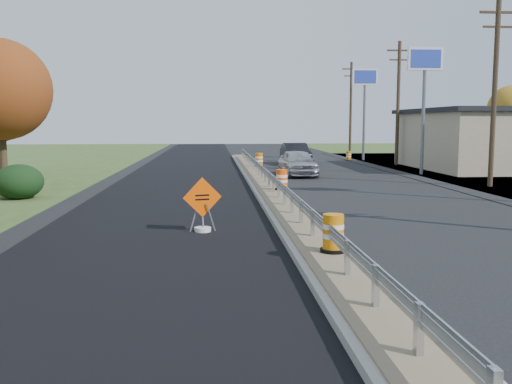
{
  "coord_description": "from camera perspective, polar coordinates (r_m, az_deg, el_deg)",
  "views": [
    {
      "loc": [
        -2.69,
        -19.03,
        3.27
      ],
      "look_at": [
        -1.33,
        -1.25,
        1.1
      ],
      "focal_mm": 40.0,
      "sensor_mm": 36.0,
      "label": 1
    }
  ],
  "objects": [
    {
      "name": "median",
      "position": [
        27.35,
        1.29,
        0.3
      ],
      "size": [
        1.6,
        55.0,
        0.23
      ],
      "color": "gray",
      "rests_on": "ground"
    },
    {
      "name": "barrel_median_near",
      "position": [
        13.61,
        7.72,
        -4.17
      ],
      "size": [
        0.62,
        0.62,
        0.9
      ],
      "color": "black",
      "rests_on": "median"
    },
    {
      "name": "tree_near_red",
      "position": [
        30.85,
        -24.24,
        9.3
      ],
      "size": [
        4.95,
        4.95,
        7.35
      ],
      "color": "#473523",
      "rests_on": "ground"
    },
    {
      "name": "barrel_median_mid",
      "position": [
        25.94,
        2.6,
        1.2
      ],
      "size": [
        0.64,
        0.64,
        0.93
      ],
      "color": "black",
      "rests_on": "median"
    },
    {
      "name": "ground",
      "position": [
        19.5,
        3.61,
        -2.73
      ],
      "size": [
        140.0,
        140.0,
        0.0
      ],
      "primitive_type": "plane",
      "color": "black",
      "rests_on": "ground"
    },
    {
      "name": "barrel_median_far",
      "position": [
        39.66,
        0.31,
        3.21
      ],
      "size": [
        0.65,
        0.65,
        0.95
      ],
      "color": "black",
      "rests_on": "median"
    },
    {
      "name": "hedge_north",
      "position": [
        26.49,
        -22.65,
        0.97
      ],
      "size": [
        2.09,
        2.09,
        1.52
      ],
      "primitive_type": "ellipsoid",
      "color": "black",
      "rests_on": "ground"
    },
    {
      "name": "pylon_sign_north",
      "position": [
        50.88,
        10.83,
        10.43
      ],
      "size": [
        2.2,
        0.3,
        7.9
      ],
      "color": "slate",
      "rests_on": "ground"
    },
    {
      "name": "caution_sign",
      "position": [
        17.21,
        -5.36,
        -2.62
      ],
      "size": [
        1.15,
        0.5,
        1.66
      ],
      "rotation": [
        0.0,
        0.0,
        0.3
      ],
      "color": "white",
      "rests_on": "ground"
    },
    {
      "name": "milled_overlay",
      "position": [
        29.26,
        -7.71,
        0.47
      ],
      "size": [
        7.2,
        120.0,
        0.01
      ],
      "primitive_type": "cube",
      "color": "black",
      "rests_on": "ground"
    },
    {
      "name": "car_dark_mid",
      "position": [
        45.14,
        3.96,
        3.84
      ],
      "size": [
        1.94,
        5.16,
        1.68
      ],
      "primitive_type": "imported",
      "rotation": [
        0.0,
        0.0,
        0.03
      ],
      "color": "black",
      "rests_on": "ground"
    },
    {
      "name": "guardrail",
      "position": [
        28.27,
        1.09,
        1.78
      ],
      "size": [
        0.1,
        46.15,
        0.72
      ],
      "color": "silver",
      "rests_on": "median"
    },
    {
      "name": "car_silver",
      "position": [
        35.4,
        4.2,
        2.94
      ],
      "size": [
        2.19,
        4.87,
        1.62
      ],
      "primitive_type": "imported",
      "rotation": [
        0.0,
        0.0,
        0.06
      ],
      "color": "#B6B6BB",
      "rests_on": "ground"
    },
    {
      "name": "utility_pole_north",
      "position": [
        59.76,
        9.45,
        8.44
      ],
      "size": [
        1.9,
        0.26,
        9.4
      ],
      "color": "#473523",
      "rests_on": "ground"
    },
    {
      "name": "tree_far_yellow",
      "position": [
        60.31,
        24.24,
        7.54
      ],
      "size": [
        4.62,
        4.62,
        6.86
      ],
      "color": "#473523",
      "rests_on": "ground"
    },
    {
      "name": "utility_pole_smid",
      "position": [
        31.46,
        22.75,
        9.44
      ],
      "size": [
        1.9,
        0.26,
        9.4
      ],
      "color": "#473523",
      "rests_on": "ground"
    },
    {
      "name": "utility_pole_nmid",
      "position": [
        45.34,
        14.02,
        8.84
      ],
      "size": [
        1.9,
        0.26,
        9.4
      ],
      "color": "#473523",
      "rests_on": "ground"
    },
    {
      "name": "pylon_sign_mid",
      "position": [
        37.57,
        16.53,
        11.55
      ],
      "size": [
        2.2,
        0.3,
        7.9
      ],
      "color": "slate",
      "rests_on": "ground"
    },
    {
      "name": "barrel_shoulder_far",
      "position": [
        50.54,
        9.25,
        3.57
      ],
      "size": [
        0.54,
        0.54,
        0.8
      ],
      "color": "black",
      "rests_on": "ground"
    }
  ]
}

